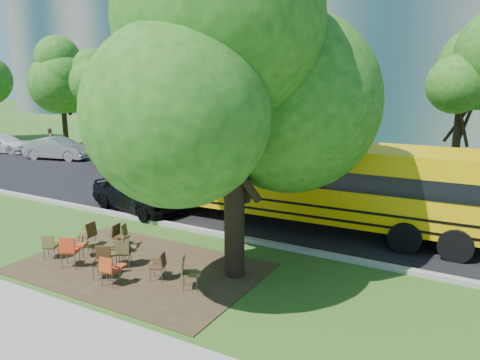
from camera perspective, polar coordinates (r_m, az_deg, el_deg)
The scene contains 31 objects.
ground at distance 15.18m, azimuth -13.85°, elevation -8.99°, with size 160.00×160.00×0.00m, color #2B5119.
dirt_patch at distance 14.20m, azimuth -12.24°, elevation -10.41°, with size 7.00×4.50×0.03m, color #382819.
asphalt_road at distance 20.52m, azimuth -0.45°, elevation -2.73°, with size 80.00×8.00×0.04m, color black.
kerb_near at distance 17.30m, azimuth -7.07°, elevation -5.69°, with size 80.00×0.25×0.14m, color gray.
kerb_far at distance 24.04m, azimuth 4.41°, elevation -0.30°, with size 80.00×0.25×0.14m, color gray.
building_main at distance 49.76m, azimuth 8.64°, elevation 19.12°, with size 38.00×16.00×22.00m, color slate.
building_left at distance 69.42m, azimuth -14.90°, elevation 16.24°, with size 26.00×14.00×20.00m, color slate.
bg_tree_0 at distance 31.82m, azimuth -14.24°, elevation 10.79°, with size 5.20×5.20×7.18m.
bg_tree_1 at distance 39.00m, azimuth -21.01°, elevation 11.88°, with size 6.00×6.00×8.40m.
bg_tree_2 at distance 30.08m, azimuth -0.22°, elevation 10.39°, with size 4.80×4.80×6.62m.
bg_tree_3 at distance 24.22m, azimuth 25.47°, elevation 10.46°, with size 5.60×5.60×7.84m.
main_tree at distance 12.24m, azimuth -0.74°, elevation 10.91°, with size 7.20×7.20×8.75m.
school_bus at distance 17.07m, azimuth 9.94°, elevation -0.02°, with size 12.82×3.43×3.10m.
chair_0 at distance 15.41m, azimuth -22.10°, elevation -7.30°, with size 0.53×0.65×0.79m.
chair_1 at distance 15.20m, azimuth -18.30°, elevation -7.31°, with size 0.66×0.52×0.78m.
chair_2 at distance 14.55m, azimuth -20.00°, elevation -7.85°, with size 0.66×0.79×0.98m.
chair_3 at distance 14.18m, azimuth -14.59°, elevation -8.08°, with size 0.81×0.64×0.95m.
chair_4 at distance 13.04m, azimuth -15.58°, elevation -10.30°, with size 0.58×0.57×0.86m.
chair_5 at distance 13.61m, azimuth -16.59°, elevation -9.23°, with size 0.62×0.74×0.91m.
chair_6 at distance 13.14m, azimuth -9.79°, elevation -9.99°, with size 0.62×0.55×0.81m.
chair_7 at distance 12.46m, azimuth -6.36°, elevation -10.94°, with size 0.73×0.59×0.89m.
chair_8 at distance 15.84m, azimuth -17.95°, elevation -6.11°, with size 0.57×0.61×0.93m.
chair_9 at distance 15.73m, azimuth -14.27°, elevation -6.28°, with size 0.62×0.55×0.81m.
chair_10 at distance 15.47m, azimuth -14.54°, elevation -6.47°, with size 0.57×0.58×0.88m.
chair_11 at distance 14.12m, azimuth -13.98°, elevation -8.33°, with size 0.59×0.73×0.88m.
black_car at distance 19.63m, azimuth -12.44°, elevation -1.52°, with size 1.81×4.50×1.53m, color black.
bg_car_silver at distance 32.82m, azimuth -21.31°, elevation 3.60°, with size 1.54×4.41×1.45m, color #939498.
bg_car_white at distance 37.34m, azimuth -26.87°, elevation 3.99°, with size 1.79×4.40×1.28m, color silver.
bg_car_red at distance 28.00m, azimuth -14.14°, elevation 2.36°, with size 2.00×4.34×1.21m, color #5F1210.
pedestrian_a at distance 34.94m, azimuth -16.44°, elevation 4.61°, with size 0.59×0.39×1.61m, color navy.
pedestrian_b at distance 37.66m, azimuth -22.18°, elevation 4.72°, with size 0.76×0.59×1.56m, color #836C4E.
Camera 1 is at (9.81, -10.14, 5.59)m, focal length 35.00 mm.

